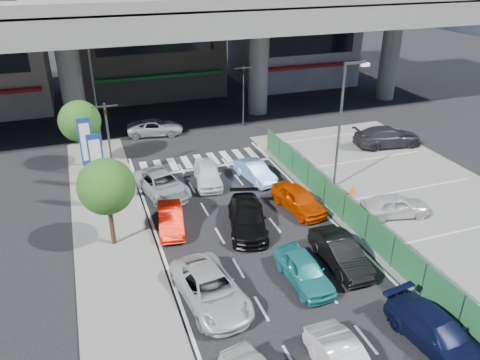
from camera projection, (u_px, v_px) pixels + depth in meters
name	position (u px, v px, depth m)	size (l,w,h in m)	color
ground	(269.00, 261.00, 22.91)	(120.00, 120.00, 0.00)	black
parking_lot	(426.00, 205.00, 27.88)	(12.00, 28.00, 0.06)	slate
sidewalk_left	(114.00, 244.00, 24.17)	(4.00, 30.00, 0.12)	slate
fence_run	(354.00, 217.00, 24.94)	(0.16, 22.00, 1.80)	#1F5C32
expressway	(167.00, 18.00, 37.63)	(64.00, 14.00, 10.75)	slate
building_center	(146.00, 18.00, 47.46)	(14.00, 10.90, 15.00)	gray
building_east	(292.00, 27.00, 52.07)	(12.00, 10.90, 12.00)	gray
traffic_light_left	(107.00, 123.00, 29.46)	(1.60, 1.24, 5.20)	#595B60
traffic_light_right	(243.00, 81.00, 38.87)	(1.60, 1.24, 5.20)	#595B60
street_lamp_right	(343.00, 116.00, 28.02)	(1.65, 0.22, 8.00)	#595B60
street_lamp_left	(96.00, 86.00, 34.12)	(1.65, 0.22, 8.00)	#595B60
signboard_near	(97.00, 162.00, 26.16)	(0.80, 0.14, 4.70)	#595B60
signboard_far	(86.00, 144.00, 28.57)	(0.80, 0.14, 4.70)	#595B60
tree_near	(106.00, 187.00, 22.70)	(2.80, 2.80, 4.80)	#382314
tree_far	(80.00, 121.00, 31.34)	(2.80, 2.80, 4.80)	#382314
minivan_navy_back	(437.00, 332.00, 17.79)	(1.83, 4.49, 1.30)	black
sedan_white_mid_left	(211.00, 289.00, 19.99)	(2.29, 4.97, 1.38)	silver
taxi_teal_mid	(304.00, 270.00, 21.23)	(1.55, 3.86, 1.31)	teal
hatch_black_mid_right	(341.00, 253.00, 22.39)	(1.46, 4.19, 1.38)	black
taxi_orange_left	(171.00, 219.00, 25.31)	(1.29, 3.70, 1.22)	red
sedan_black_mid	(247.00, 218.00, 25.29)	(1.93, 4.76, 1.38)	black
taxi_orange_right	(299.00, 199.00, 27.18)	(1.63, 4.05, 1.38)	#CE3800
wagon_silver_front_left	(162.00, 184.00, 28.96)	(2.22, 4.81, 1.34)	#ADB2B6
sedan_white_front_mid	(208.00, 174.00, 30.26)	(1.63, 4.04, 1.38)	white
kei_truck_front_right	(255.00, 171.00, 30.77)	(1.29, 3.69, 1.22)	#6F9FF7
crossing_wagon_silver	(155.00, 127.00, 38.35)	(2.07, 4.49, 1.25)	#B8B9C0
parked_sedan_white	(395.00, 205.00, 26.46)	(1.56, 3.87, 1.32)	silver
parked_sedan_dgrey	(388.00, 137.00, 35.91)	(2.13, 5.25, 1.52)	#28272B
traffic_cone	(353.00, 189.00, 28.91)	(0.37, 0.37, 0.73)	#FD540E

